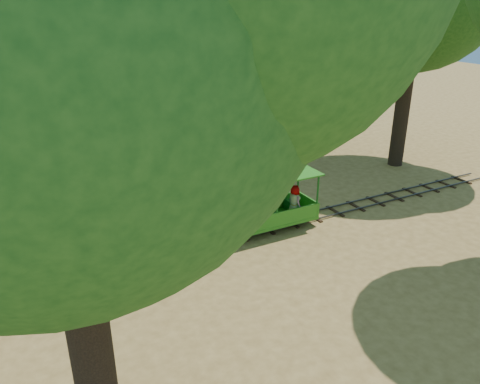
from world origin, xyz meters
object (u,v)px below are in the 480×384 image
carriage_rear (269,208)px  fence (183,151)px  locomotive (31,232)px  carriage_front (152,233)px

carriage_rear → fence: bearing=90.6°
locomotive → fence: bearing=47.0°
locomotive → carriage_front: locomotive is taller
locomotive → carriage_rear: size_ratio=0.80×
locomotive → carriage_front: bearing=-1.0°
locomotive → carriage_front: (3.31, -0.06, -0.81)m
carriage_rear → fence: (-0.08, 8.02, -0.20)m
carriage_rear → fence: carriage_rear is taller
carriage_front → fence: (4.08, 7.99, -0.24)m
locomotive → fence: size_ratio=0.16×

